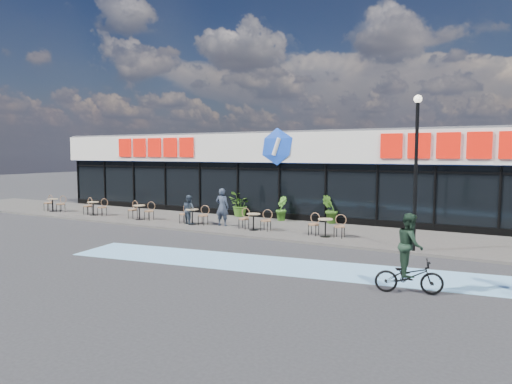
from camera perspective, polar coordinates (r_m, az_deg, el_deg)
ground at (r=17.67m, az=-7.05°, el=-6.51°), size 120.00×120.00×0.00m
sidewalk at (r=21.41m, az=0.02°, el=-4.33°), size 44.00×5.00×0.10m
bike_lane at (r=14.39m, az=2.55°, el=-9.10°), size 14.17×4.13×0.01m
building at (r=26.05m, az=5.77°, el=2.36°), size 30.60×6.57×4.75m
lamp_post at (r=16.56m, az=19.38°, el=3.86°), size 0.28×0.28×5.35m
bistro_set_0 at (r=28.95m, az=-23.92°, el=-1.32°), size 1.54×0.62×0.90m
bistro_set_1 at (r=26.39m, az=-19.52°, el=-1.75°), size 1.54×0.62×0.90m
bistro_set_2 at (r=24.02m, az=-14.22°, el=-2.25°), size 1.54×0.62×0.90m
bistro_set_3 at (r=21.91m, az=-7.83°, el=-2.82°), size 1.54×0.62×0.90m
bistro_set_4 at (r=20.12m, az=-0.18°, el=-3.47°), size 1.54×0.62×0.90m
bistro_set_5 at (r=18.76m, az=8.77°, el=-4.14°), size 1.54×0.62×0.90m
potted_plant_left at (r=24.32m, az=-2.18°, el=-1.56°), size 1.46×1.37×1.29m
potted_plant_mid at (r=22.20m, az=9.22°, el=-2.15°), size 0.96×0.92×1.36m
potted_plant_right at (r=22.88m, az=3.15°, el=-2.07°), size 0.80×0.85×1.22m
patron_left at (r=21.23m, az=-4.25°, el=-1.89°), size 0.69×0.50×1.76m
patron_right at (r=21.97m, az=-8.35°, el=-2.18°), size 0.82×0.74×1.39m
cyclist_a at (r=12.05m, az=18.62°, el=-8.24°), size 1.75×1.04×2.02m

